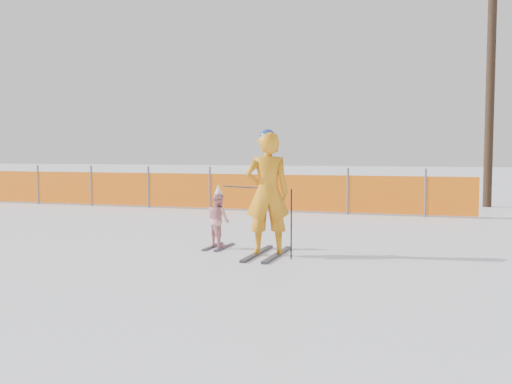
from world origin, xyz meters
TOP-DOWN VIEW (x-y plane):
  - ground at (0.00, 0.00)m, footprint 120.00×120.00m
  - adult at (0.31, 0.15)m, footprint 0.83×1.50m
  - child at (-0.72, 0.59)m, footprint 0.57×0.85m
  - ski_poles at (0.33, 0.14)m, footprint 1.38×0.61m
  - safety_fence at (-4.83, 6.66)m, footprint 17.33×0.06m
  - tree_trunks at (4.83, 10.01)m, footprint 1.57×0.48m

SIDE VIEW (x-z plane):
  - ground at x=0.00m, z-range 0.00..0.00m
  - child at x=-0.72m, z-range -0.05..1.06m
  - safety_fence at x=-4.83m, z-range -0.07..1.18m
  - ski_poles at x=0.33m, z-range 0.24..1.34m
  - adult at x=0.31m, z-range 0.00..2.04m
  - tree_trunks at x=4.83m, z-range -0.28..6.07m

